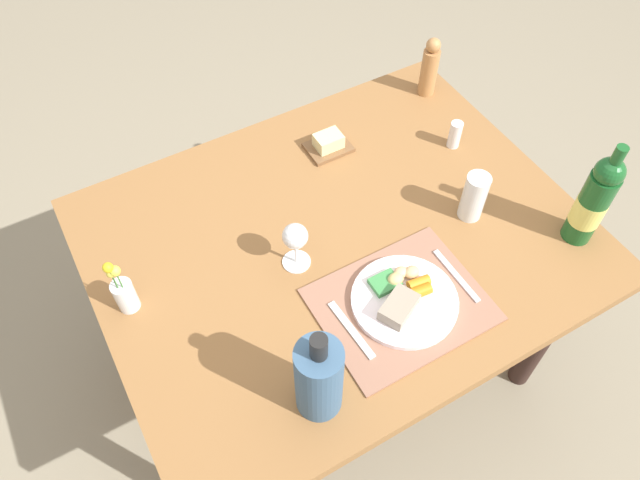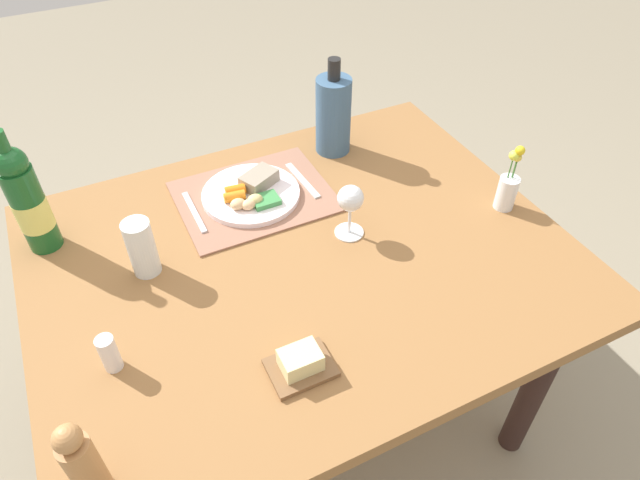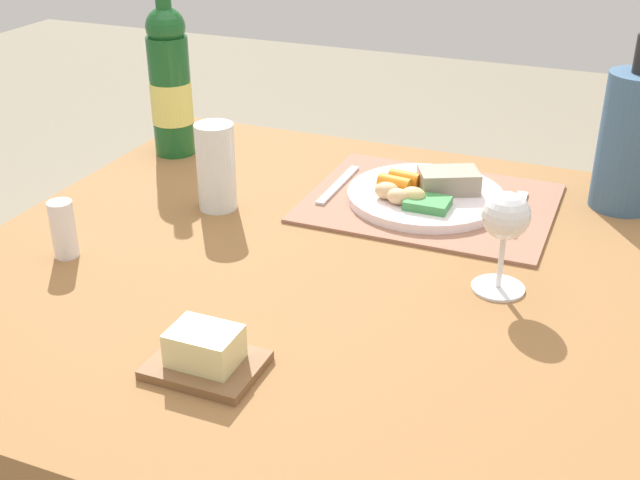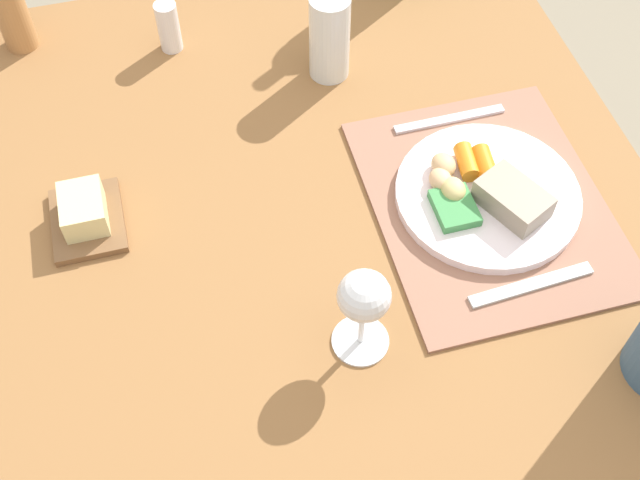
% 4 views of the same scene
% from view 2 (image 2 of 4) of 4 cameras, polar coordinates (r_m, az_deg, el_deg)
% --- Properties ---
extents(ground_plane, '(8.00, 8.00, 0.00)m').
position_cam_2_polar(ground_plane, '(1.94, -1.39, -16.47)').
color(ground_plane, gray).
extents(dining_table, '(1.29, 1.03, 0.71)m').
position_cam_2_polar(dining_table, '(1.44, -1.79, -3.90)').
color(dining_table, olive).
rests_on(dining_table, ground_plane).
extents(placemat, '(0.41, 0.33, 0.01)m').
position_cam_2_polar(placemat, '(1.55, -6.67, 4.43)').
color(placemat, '#956650').
rests_on(placemat, dining_table).
extents(dinner_plate, '(0.27, 0.27, 0.05)m').
position_cam_2_polar(dinner_plate, '(1.54, -6.96, 4.79)').
color(dinner_plate, white).
rests_on(dinner_plate, placemat).
extents(fork, '(0.03, 0.18, 0.00)m').
position_cam_2_polar(fork, '(1.59, -1.79, 6.08)').
color(fork, silver).
rests_on(fork, placemat).
extents(knife, '(0.02, 0.18, 0.00)m').
position_cam_2_polar(knife, '(1.52, -12.65, 2.81)').
color(knife, silver).
rests_on(knife, placemat).
extents(pepper_mill, '(0.05, 0.05, 0.20)m').
position_cam_2_polar(pepper_mill, '(1.03, -22.89, -20.24)').
color(pepper_mill, '#B27B47').
rests_on(pepper_mill, dining_table).
extents(butter_dish, '(0.13, 0.10, 0.05)m').
position_cam_2_polar(butter_dish, '(1.14, -1.98, -12.40)').
color(butter_dish, brown).
rests_on(butter_dish, dining_table).
extents(flower_vase, '(0.05, 0.05, 0.19)m').
position_cam_2_polar(flower_vase, '(1.55, 18.53, 5.07)').
color(flower_vase, silver).
rests_on(flower_vase, dining_table).
extents(salt_shaker, '(0.04, 0.04, 0.09)m').
position_cam_2_polar(salt_shaker, '(1.20, -20.61, -10.71)').
color(salt_shaker, white).
rests_on(salt_shaker, dining_table).
extents(cooler_bottle, '(0.10, 0.10, 0.29)m').
position_cam_2_polar(cooler_bottle, '(1.67, 1.36, 12.61)').
color(cooler_bottle, '#3B5D7D').
rests_on(cooler_bottle, dining_table).
extents(wine_glass, '(0.07, 0.07, 0.15)m').
position_cam_2_polar(wine_glass, '(1.37, 3.11, 3.96)').
color(wine_glass, white).
rests_on(wine_glass, dining_table).
extents(wine_bottle, '(0.08, 0.08, 0.33)m').
position_cam_2_polar(wine_bottle, '(1.48, -27.53, 3.54)').
color(wine_bottle, '#185322').
rests_on(wine_bottle, dining_table).
extents(water_tumbler, '(0.06, 0.06, 0.15)m').
position_cam_2_polar(water_tumbler, '(1.36, -17.56, -1.04)').
color(water_tumbler, silver).
rests_on(water_tumbler, dining_table).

